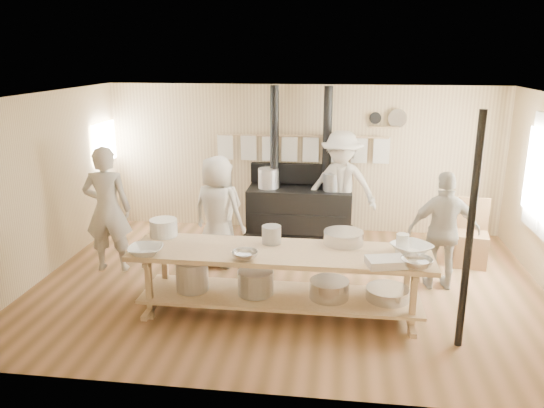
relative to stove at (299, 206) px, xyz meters
name	(u,v)px	position (x,y,z in m)	size (l,w,h in m)	color
ground	(287,284)	(0.01, -2.12, -0.52)	(7.00, 7.00, 0.00)	brown
room_shell	(288,171)	(0.01, -2.12, 1.10)	(7.00, 7.00, 7.00)	tan
left_opening	(105,143)	(-3.44, -0.12, 1.08)	(0.00, 0.90, 0.90)	white
stove	(299,206)	(0.00, 0.00, 0.00)	(1.90, 0.75, 2.60)	black
towel_rail	(302,146)	(0.01, 0.28, 1.03)	(3.00, 0.04, 0.47)	#A3835D
back_wall_shelf	(388,121)	(1.47, 0.32, 1.48)	(0.63, 0.14, 0.32)	#A3835D
prep_table	(279,276)	(0.00, -3.02, 0.00)	(3.60, 0.90, 0.85)	#A3835D
support_post	(470,235)	(2.06, -3.47, 0.78)	(0.08, 0.08, 2.60)	black
cook_far_left	(107,209)	(-2.65, -1.92, 0.41)	(0.68, 0.45, 1.87)	beige
cook_left	(222,208)	(-1.15, -1.01, 0.23)	(0.73, 0.57, 1.51)	beige
cook_center	(218,212)	(-1.10, -1.54, 0.32)	(0.83, 0.54, 1.69)	beige
cook_right	(444,231)	(2.10, -1.94, 0.30)	(0.96, 0.40, 1.64)	beige
cook_by_window	(341,187)	(0.71, -0.17, 0.43)	(1.22, 0.70, 1.89)	beige
chair	(471,246)	(2.70, -1.02, -0.22)	(0.54, 0.54, 1.01)	brown
bowl_white_a	(146,250)	(-1.54, -3.35, 0.38)	(0.40, 0.40, 0.10)	white
bowl_steel_a	(245,255)	(-0.36, -3.35, 0.38)	(0.30, 0.30, 0.09)	silver
bowl_white_b	(411,248)	(1.56, -2.90, 0.38)	(0.45, 0.45, 0.11)	white
bowl_steel_b	(416,263)	(1.56, -3.35, 0.38)	(0.35, 0.35, 0.11)	silver
roasting_pan	(386,262)	(1.23, -3.35, 0.38)	(0.42, 0.28, 0.09)	#B2B2B7
mixing_bowl_large	(343,238)	(0.76, -2.69, 0.41)	(0.50, 0.50, 0.16)	silver
bucket_galv	(272,235)	(-0.13, -2.78, 0.44)	(0.24, 0.24, 0.22)	gray
deep_bowl_enamel	(164,228)	(-1.54, -2.69, 0.44)	(0.35, 0.35, 0.22)	white
pitcher	(402,243)	(1.44, -2.91, 0.45)	(0.15, 0.15, 0.23)	white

